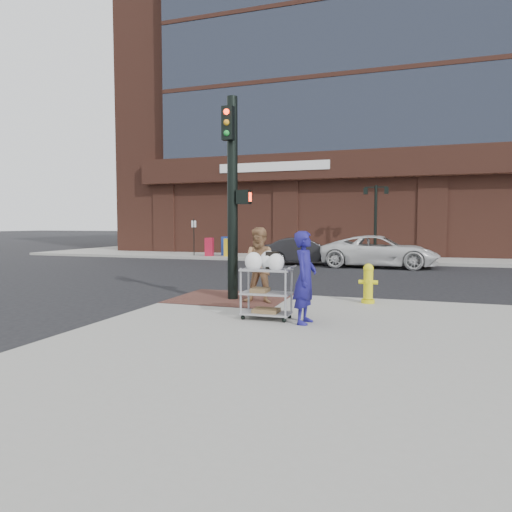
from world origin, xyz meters
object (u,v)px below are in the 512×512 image
(utility_cart, at_px, (266,288))
(fire_hydrant, at_px, (368,283))
(traffic_signal_pole, at_px, (233,192))
(sedan_dark, at_px, (303,251))
(lamp_post, at_px, (376,214))
(minivan_white, at_px, (379,251))
(pedestrian_tan, at_px, (261,265))
(woman_blue, at_px, (305,277))

(utility_cart, relative_size, fire_hydrant, 1.42)
(traffic_signal_pole, height_order, utility_cart, traffic_signal_pole)
(sedan_dark, bearing_deg, lamp_post, -56.70)
(lamp_post, bearing_deg, minivan_white, -83.30)
(minivan_white, bearing_deg, pedestrian_tan, 170.94)
(sedan_dark, bearing_deg, minivan_white, -106.70)
(lamp_post, height_order, pedestrian_tan, lamp_post)
(woman_blue, distance_m, minivan_white, 13.81)
(minivan_white, height_order, fire_hydrant, minivan_white)
(lamp_post, height_order, utility_cart, lamp_post)
(traffic_signal_pole, distance_m, fire_hydrant, 3.96)
(traffic_signal_pole, xyz_separation_m, woman_blue, (2.29, -2.18, -1.80))
(pedestrian_tan, xyz_separation_m, fire_hydrant, (2.43, 0.83, -0.42))
(woman_blue, relative_size, fire_hydrant, 1.85)
(lamp_post, relative_size, sedan_dark, 0.97)
(sedan_dark, bearing_deg, woman_blue, -178.81)
(lamp_post, bearing_deg, pedestrian_tan, -96.04)
(traffic_signal_pole, bearing_deg, sedan_dark, 93.95)
(pedestrian_tan, height_order, utility_cart, pedestrian_tan)
(sedan_dark, relative_size, minivan_white, 0.76)
(woman_blue, relative_size, sedan_dark, 0.43)
(woman_blue, distance_m, fire_hydrant, 2.88)
(minivan_white, relative_size, utility_cart, 4.00)
(pedestrian_tan, relative_size, utility_cart, 1.34)
(traffic_signal_pole, relative_size, fire_hydrant, 5.26)
(traffic_signal_pole, xyz_separation_m, pedestrian_tan, (0.83, -0.32, -1.78))
(pedestrian_tan, bearing_deg, utility_cart, -73.48)
(traffic_signal_pole, distance_m, minivan_white, 12.15)
(lamp_post, xyz_separation_m, traffic_signal_pole, (-2.48, -15.23, 0.21))
(lamp_post, relative_size, traffic_signal_pole, 0.80)
(fire_hydrant, bearing_deg, minivan_white, 91.84)
(woman_blue, xyz_separation_m, minivan_white, (0.61, 13.79, -0.28))
(pedestrian_tan, bearing_deg, fire_hydrant, 14.41)
(sedan_dark, bearing_deg, pedestrian_tan, 176.43)
(lamp_post, bearing_deg, fire_hydrant, -86.96)
(traffic_signal_pole, bearing_deg, woman_blue, -43.49)
(traffic_signal_pole, bearing_deg, lamp_post, 80.76)
(utility_cart, bearing_deg, minivan_white, 84.07)
(traffic_signal_pole, relative_size, sedan_dark, 1.21)
(pedestrian_tan, distance_m, fire_hydrant, 2.60)
(pedestrian_tan, bearing_deg, minivan_white, 75.76)
(fire_hydrant, bearing_deg, pedestrian_tan, -161.19)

